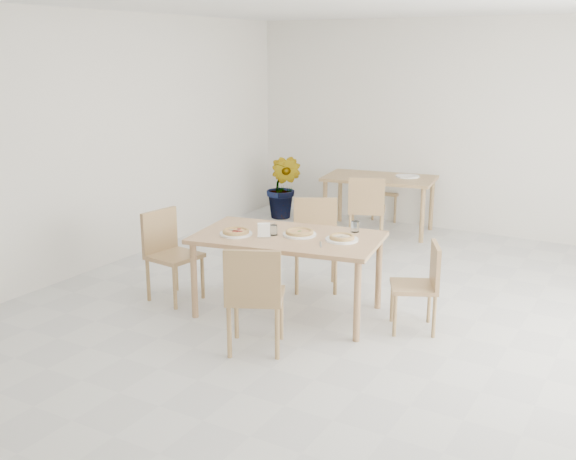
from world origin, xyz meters
The scene contains 21 objects.
main_table centered at (-0.47, -0.25, 0.68)m, with size 1.80×1.22×0.75m.
chair_south centered at (-0.27, -1.13, 0.52)m, with size 0.60×0.60×0.90m.
chair_north centered at (-0.60, 0.55, 0.53)m, with size 0.61×0.61×0.91m.
chair_west centered at (-1.68, -0.49, 0.51)m, with size 0.49×0.49×0.88m.
chair_east centered at (0.74, -0.01, 0.45)m, with size 0.52×0.52×0.78m.
plate_margherita centered at (-0.38, -0.19, 0.76)m, with size 0.30×0.30×0.02m, color white.
plate_mushroom centered at (0.03, -0.15, 0.76)m, with size 0.29×0.29×0.02m, color white.
plate_pepperoni centered at (-0.89, -0.47, 0.76)m, with size 0.30×0.30×0.02m, color white.
pizza_margherita centered at (-0.38, -0.19, 0.78)m, with size 0.34×0.34×0.03m.
pizza_mushroom centered at (0.03, -0.15, 0.78)m, with size 0.26×0.26×0.03m.
pizza_pepperoni centered at (-0.89, -0.47, 0.78)m, with size 0.32×0.32×0.03m.
tumbler_a centered at (0.01, 0.17, 0.80)m, with size 0.08×0.08×0.10m, color white.
tumbler_b centered at (-0.59, -0.30, 0.80)m, with size 0.07×0.07×0.09m, color white.
napkin_holder centered at (-0.62, -0.43, 0.81)m, with size 0.13×0.12×0.14m.
fork_a centered at (-0.07, -0.37, 0.75)m, with size 0.01×0.18×0.01m, color silver.
fork_b centered at (-0.82, 0.00, 0.75)m, with size 0.01×0.16×0.01m, color silver.
second_table centered at (-0.88, 2.90, 0.66)m, with size 1.55×1.03×0.75m.
chair_back_s centered at (-0.74, 2.16, 0.52)m, with size 0.56×0.56×0.89m.
chair_back_n centered at (-1.03, 3.69, 0.46)m, with size 0.40×0.40×0.79m.
plate_empty centered at (-0.55, 3.07, 0.76)m, with size 0.32×0.32×0.02m, color white.
potted_plant centered at (-2.36, 2.89, 0.47)m, with size 0.51×0.41×0.94m, color #2B691F.
Camera 1 is at (2.49, -5.36, 2.38)m, focal length 42.00 mm.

